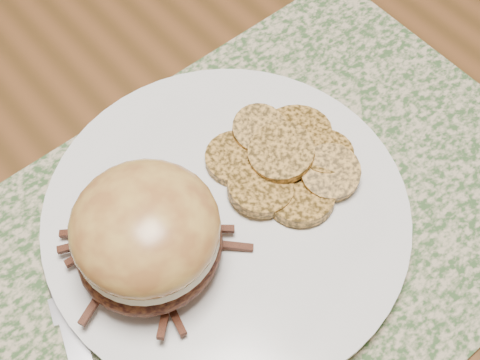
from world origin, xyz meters
name	(u,v)px	position (x,y,z in m)	size (l,w,h in m)	color
placemat	(276,221)	(0.29, -0.04, 0.75)	(0.45, 0.33, 0.00)	#35542B
dinner_plate	(226,216)	(0.26, -0.02, 0.76)	(0.26, 0.26, 0.02)	white
pork_sandwich	(147,235)	(0.20, -0.02, 0.81)	(0.12, 0.11, 0.08)	black
roasted_potatoes	(286,161)	(0.32, -0.02, 0.78)	(0.12, 0.13, 0.03)	#C18838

